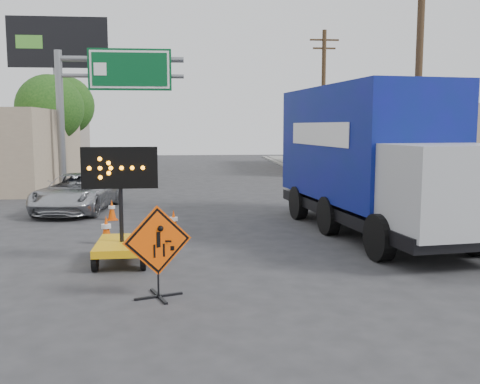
{
  "coord_description": "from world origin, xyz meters",
  "views": [
    {
      "loc": [
        -0.17,
        -8.9,
        3.2
      ],
      "look_at": [
        0.89,
        2.77,
        1.74
      ],
      "focal_mm": 40.0,
      "sensor_mm": 36.0,
      "label": 1
    }
  ],
  "objects": [
    {
      "name": "pickup_truck",
      "position": [
        -4.45,
        11.44,
        0.71
      ],
      "size": [
        2.89,
        5.31,
        1.41
      ],
      "primitive_type": "imported",
      "rotation": [
        0.0,
        0.0,
        -0.11
      ],
      "color": "#A6A9AD",
      "rests_on": "ground"
    },
    {
      "name": "box_truck",
      "position": [
        5.16,
        6.45,
        1.98
      ],
      "size": [
        3.89,
        9.49,
        4.37
      ],
      "rotation": [
        0.0,
        0.0,
        0.13
      ],
      "color": "black",
      "rests_on": "ground"
    },
    {
      "name": "cone_a",
      "position": [
        -1.57,
        4.31,
        0.33
      ],
      "size": [
        0.42,
        0.42,
        0.66
      ],
      "rotation": [
        0.0,
        0.0,
        0.28
      ],
      "color": "#F14D05",
      "rests_on": "ground"
    },
    {
      "name": "tree_left_near",
      "position": [
        -8.0,
        22.0,
        4.16
      ],
      "size": [
        3.71,
        3.71,
        6.03
      ],
      "color": "#412D1C",
      "rests_on": "ground"
    },
    {
      "name": "construction_sign",
      "position": [
        -0.81,
        0.89,
        0.92
      ],
      "size": [
        1.24,
        0.89,
        1.74
      ],
      "rotation": [
        0.0,
        0.0,
        0.35
      ],
      "color": "black",
      "rests_on": "ground"
    },
    {
      "name": "cone_d",
      "position": [
        -2.89,
        9.39,
        0.35
      ],
      "size": [
        0.44,
        0.44,
        0.7
      ],
      "rotation": [
        0.0,
        0.0,
        0.27
      ],
      "color": "#F14D05",
      "rests_on": "ground"
    },
    {
      "name": "sidewalk_right",
      "position": [
        9.5,
        15.0,
        0.07
      ],
      "size": [
        4.0,
        60.0,
        0.15
      ],
      "primitive_type": "cube",
      "color": "gray",
      "rests_on": "ground"
    },
    {
      "name": "utility_pole_near",
      "position": [
        8.0,
        10.0,
        4.68
      ],
      "size": [
        1.8,
        0.26,
        9.0
      ],
      "color": "#412D1C",
      "rests_on": "ground"
    },
    {
      "name": "tree_left_far",
      "position": [
        -9.0,
        30.0,
        4.6
      ],
      "size": [
        4.1,
        4.1,
        6.66
      ],
      "color": "#412D1C",
      "rests_on": "ground"
    },
    {
      "name": "building_right_far",
      "position": [
        13.0,
        30.0,
        2.3
      ],
      "size": [
        10.0,
        14.0,
        4.6
      ],
      "primitive_type": "cube",
      "color": "tan",
      "rests_on": "ground"
    },
    {
      "name": "cone_b",
      "position": [
        -2.48,
        5.54,
        0.4
      ],
      "size": [
        0.42,
        0.42,
        0.8
      ],
      "rotation": [
        0.0,
        0.0,
        -0.04
      ],
      "color": "#F14D05",
      "rests_on": "ground"
    },
    {
      "name": "cone_c",
      "position": [
        -0.71,
        6.62,
        0.38
      ],
      "size": [
        0.5,
        0.5,
        0.76
      ],
      "rotation": [
        0.0,
        0.0,
        0.37
      ],
      "color": "#F14D05",
      "rests_on": "ground"
    },
    {
      "name": "billboard",
      "position": [
        -8.35,
        25.87,
        7.35
      ],
      "size": [
        6.1,
        0.54,
        9.85
      ],
      "color": "slate",
      "rests_on": "ground"
    },
    {
      "name": "curb_right",
      "position": [
        7.2,
        15.0,
        0.06
      ],
      "size": [
        0.4,
        60.0,
        0.12
      ],
      "primitive_type": "cube",
      "color": "gray",
      "rests_on": "ground"
    },
    {
      "name": "arrow_board",
      "position": [
        -1.81,
        3.5,
        0.61
      ],
      "size": [
        1.72,
        1.94,
        2.72
      ],
      "rotation": [
        0.0,
        0.0,
        0.03
      ],
      "color": "#E4A50C",
      "rests_on": "ground"
    },
    {
      "name": "highway_gantry",
      "position": [
        -4.43,
        17.96,
        5.07
      ],
      "size": [
        6.18,
        0.38,
        6.9
      ],
      "color": "slate",
      "rests_on": "ground"
    },
    {
      "name": "utility_pole_far",
      "position": [
        8.0,
        24.0,
        4.68
      ],
      "size": [
        1.8,
        0.26,
        9.0
      ],
      "color": "#412D1C",
      "rests_on": "ground"
    },
    {
      "name": "ground",
      "position": [
        0.0,
        0.0,
        0.0
      ],
      "size": [
        100.0,
        100.0,
        0.0
      ],
      "primitive_type": "plane",
      "color": "#2D2D30",
      "rests_on": "ground"
    }
  ]
}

